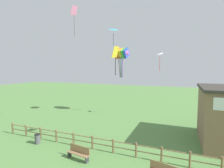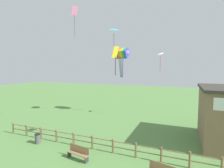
# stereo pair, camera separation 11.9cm
# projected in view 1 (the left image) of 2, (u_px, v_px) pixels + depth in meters

# --- Properties ---
(wooden_fence) EXTENTS (19.76, 0.14, 1.10)m
(wooden_fence) POSITION_uv_depth(u_px,v_px,m) (102.00, 143.00, 13.60)
(wooden_fence) COLOR brown
(wooden_fence) RESTS_ON ground_plane
(park_bench_near_fence) EXTENTS (1.81, 0.66, 0.97)m
(park_bench_near_fence) POSITION_uv_depth(u_px,v_px,m) (79.00, 152.00, 12.35)
(park_bench_near_fence) COLOR olive
(park_bench_near_fence) RESTS_ON ground_plane
(trash_bin) EXTENTS (0.49, 0.49, 0.83)m
(trash_bin) POSITION_uv_depth(u_px,v_px,m) (37.00, 139.00, 14.94)
(trash_bin) COLOR #4C4C51
(trash_bin) RESTS_ON ground_plane
(kite_rainbow_parafoil) EXTENTS (2.24, 1.82, 4.07)m
(kite_rainbow_parafoil) POSITION_uv_depth(u_px,v_px,m) (122.00, 53.00, 23.98)
(kite_rainbow_parafoil) COLOR #E54C8C
(kite_pink_diamond) EXTENTS (0.65, 0.79, 3.20)m
(kite_pink_diamond) POSITION_uv_depth(u_px,v_px,m) (74.00, 15.00, 18.62)
(kite_pink_diamond) COLOR pink
(kite_white_delta) EXTENTS (1.03, 1.02, 2.38)m
(kite_white_delta) POSITION_uv_depth(u_px,v_px,m) (160.00, 55.00, 21.69)
(kite_white_delta) COLOR white
(kite_cyan_delta) EXTENTS (1.91, 1.91, 2.40)m
(kite_cyan_delta) POSITION_uv_depth(u_px,v_px,m) (113.00, 29.00, 22.42)
(kite_cyan_delta) COLOR #2DB2C6
(kite_yellow_diamond) EXTENTS (0.46, 0.73, 2.29)m
(kite_yellow_diamond) POSITION_uv_depth(u_px,v_px,m) (115.00, 55.00, 13.98)
(kite_yellow_diamond) COLOR yellow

